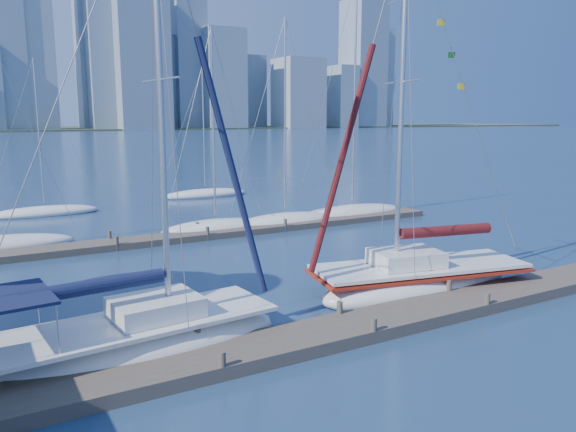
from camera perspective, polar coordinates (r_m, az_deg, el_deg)
ground at (r=18.50m, az=6.88°, el=-11.75°), size 700.00×700.00×0.00m
near_dock at (r=18.42m, az=6.89°, el=-11.17°), size 26.00×2.00×0.40m
far_dock at (r=32.86m, az=-7.06°, el=-1.72°), size 30.00×1.80×0.36m
sailboat_navy at (r=17.03m, az=-15.24°, el=-10.15°), size 9.05×3.67×14.07m
sailboat_maroon at (r=22.90m, az=13.22°, el=-4.81°), size 9.62×4.83×14.53m
bg_boat_2 at (r=33.99m, az=-7.36°, el=-1.19°), size 7.17×3.71×12.23m
bg_boat_3 at (r=35.80m, az=-0.27°, el=-0.51°), size 7.42×3.81×13.11m
bg_boat_4 at (r=39.10m, az=6.54°, el=0.37°), size 8.70×3.53×16.16m
bg_boat_6 at (r=43.05m, az=-23.46°, el=0.37°), size 7.51×3.79×11.03m
bg_boat_7 at (r=49.18m, az=-8.39°, el=2.22°), size 7.87×3.31×11.15m
skyline at (r=306.47m, az=-24.80°, el=14.19°), size 502.93×51.31×111.79m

